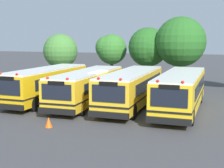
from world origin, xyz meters
TOP-DOWN VIEW (x-y plane):
  - ground_plane at (0.00, 0.00)m, footprint 160.00×160.00m
  - school_bus_0 at (-5.18, -0.20)m, footprint 2.61×9.81m
  - school_bus_1 at (-1.74, 0.00)m, footprint 2.69×10.52m
  - school_bus_2 at (1.67, 0.09)m, footprint 2.55×10.36m
  - school_bus_3 at (5.24, -0.21)m, footprint 2.58×10.27m
  - tree_0 at (-9.05, 9.75)m, footprint 3.79×3.79m
  - tree_1 at (-4.03, 11.75)m, footprint 3.46×3.36m
  - tree_2 at (0.68, 10.35)m, footprint 4.05×4.05m
  - tree_3 at (3.95, 9.62)m, footprint 4.86×4.86m
  - traffic_cone at (-1.28, -6.76)m, footprint 0.44×0.44m

SIDE VIEW (x-z plane):
  - ground_plane at x=0.00m, z-range 0.00..0.00m
  - traffic_cone at x=-1.28m, z-range 0.00..0.58m
  - school_bus_1 at x=-1.74m, z-range 0.07..2.68m
  - school_bus_2 at x=1.67m, z-range 0.07..2.77m
  - school_bus_3 at x=5.24m, z-range 0.07..2.80m
  - school_bus_0 at x=-5.18m, z-range 0.07..2.81m
  - tree_0 at x=-9.05m, z-range 0.83..6.27m
  - tree_1 at x=-4.03m, z-range 1.07..6.47m
  - tree_2 at x=0.68m, z-range 0.97..7.04m
  - tree_3 at x=3.95m, z-range 1.04..8.07m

